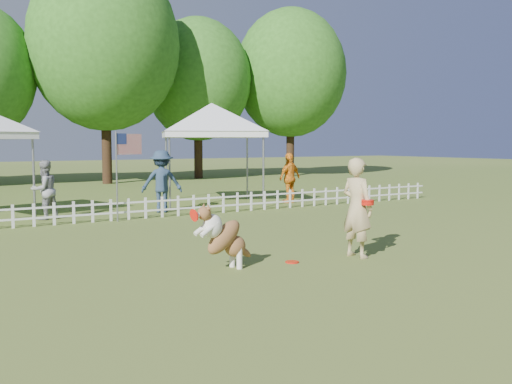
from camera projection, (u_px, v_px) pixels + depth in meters
ground at (299, 261)px, 10.34m from camera, size 120.00×120.00×0.00m
picket_fence at (154, 207)px, 16.24m from camera, size 22.00×0.08×0.60m
handler at (357, 208)px, 10.65m from camera, size 0.52×0.73×1.87m
dog at (225, 237)px, 9.60m from camera, size 1.13×0.52×1.13m
frisbee_on_turf at (292, 262)px, 10.22m from camera, size 0.31×0.31×0.02m
canopy_tent_right at (212, 155)px, 19.92m from camera, size 4.29×4.29×3.44m
flag_pole at (117, 177)px, 15.42m from camera, size 0.92×0.41×2.44m
spectator_a at (44, 190)px, 15.89m from camera, size 0.99×0.90×1.66m
spectator_b at (162, 181)px, 17.52m from camera, size 1.41×1.13×1.91m
spectator_c at (290, 178)px, 20.28m from camera, size 1.12×0.69×1.78m
tree_center_right at (105, 61)px, 29.14m from camera, size 7.60×7.60×12.60m
tree_right at (198, 91)px, 33.66m from camera, size 6.20×6.20×10.40m
tree_far_right at (291, 86)px, 35.92m from camera, size 7.00×7.00×11.40m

